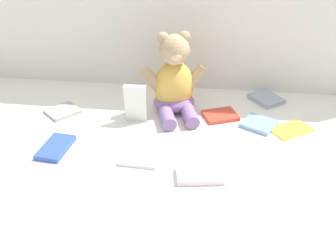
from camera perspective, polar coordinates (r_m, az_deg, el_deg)
ground_plane at (r=1.31m, az=0.80°, el=-1.50°), size 3.20×3.20×0.00m
teddy_bear at (r=1.42m, az=0.90°, el=6.10°), size 0.24×0.24×0.29m
book_case_0 at (r=1.20m, az=-4.06°, el=-4.68°), size 0.12×0.09×0.01m
book_case_1 at (r=1.41m, az=17.24°, el=-0.44°), size 0.16×0.15×0.01m
book_case_2 at (r=1.40m, az=12.90°, el=0.30°), size 0.14×0.14×0.01m
book_case_3 at (r=1.37m, az=-4.66°, el=3.24°), size 0.08×0.04×0.14m
book_case_4 at (r=1.14m, az=4.61°, el=-7.01°), size 0.14×0.10×0.02m
book_case_5 at (r=1.29m, az=-15.76°, el=-2.96°), size 0.09×0.14×0.02m
book_case_6 at (r=1.43m, az=7.50°, el=1.50°), size 0.14×0.13×0.01m
book_case_7 at (r=1.50m, az=-14.81°, el=2.04°), size 0.14×0.14×0.01m
book_case_8 at (r=1.57m, az=13.87°, el=3.79°), size 0.14×0.15×0.02m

